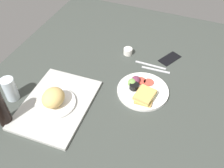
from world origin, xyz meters
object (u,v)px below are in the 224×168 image
at_px(espresso_cup, 128,51).
at_px(fork, 156,70).
at_px(drinking_glass, 10,89).
at_px(serving_tray, 57,104).
at_px(bread_plate_near, 54,100).
at_px(soda_bottle, 0,109).
at_px(knife, 151,65).
at_px(cell_phone, 170,58).
at_px(plate_with_salad, 142,90).

relative_size(espresso_cup, fork, 0.33).
bearing_deg(fork, drinking_glass, 34.62).
relative_size(serving_tray, bread_plate_near, 2.18).
bearing_deg(fork, serving_tray, 45.49).
relative_size(bread_plate_near, soda_bottle, 1.02).
relative_size(knife, cell_phone, 1.32).
distance_m(plate_with_salad, drinking_glass, 0.69).
bearing_deg(knife, fork, 143.64).
bearing_deg(plate_with_salad, bread_plate_near, 124.34).
xyz_separation_m(plate_with_salad, knife, (0.24, 0.02, -0.01)).
bearing_deg(serving_tray, knife, -37.00).
relative_size(serving_tray, fork, 2.65).
bearing_deg(plate_with_salad, espresso_cup, 31.97).
bearing_deg(cell_phone, knife, 165.09).
bearing_deg(plate_with_salad, knife, 3.83).
distance_m(plate_with_salad, fork, 0.21).
bearing_deg(espresso_cup, cell_phone, -79.36).
bearing_deg(serving_tray, plate_with_salad, -56.80).
bearing_deg(cell_phone, serving_tray, 169.85).
xyz_separation_m(drinking_glass, espresso_cup, (0.58, -0.44, -0.05)).
bearing_deg(soda_bottle, espresso_cup, -27.44).
distance_m(serving_tray, espresso_cup, 0.58).
bearing_deg(espresso_cup, fork, -112.24).
bearing_deg(drinking_glass, knife, -49.13).
relative_size(bread_plate_near, knife, 1.09).
relative_size(soda_bottle, cell_phone, 1.41).
height_order(serving_tray, soda_bottle, soda_bottle).
xyz_separation_m(bread_plate_near, drinking_glass, (-0.03, 0.24, 0.01)).
distance_m(bread_plate_near, plate_with_salad, 0.47).
bearing_deg(soda_bottle, plate_with_salad, -52.13).
distance_m(serving_tray, plate_with_salad, 0.46).
bearing_deg(fork, cell_phone, -115.53).
height_order(plate_with_salad, soda_bottle, soda_bottle).
bearing_deg(serving_tray, soda_bottle, 136.35).
bearing_deg(knife, plate_with_salad, 94.34).
distance_m(bread_plate_near, knife, 0.62).
xyz_separation_m(soda_bottle, espresso_cup, (0.72, -0.38, -0.08)).
relative_size(bread_plate_near, espresso_cup, 3.69).
bearing_deg(serving_tray, drinking_glass, 99.45).
height_order(drinking_glass, soda_bottle, soda_bottle).
bearing_deg(drinking_glass, bread_plate_near, -83.12).
bearing_deg(cell_phone, plate_with_salad, -165.29).
height_order(soda_bottle, knife, soda_bottle).
bearing_deg(knife, serving_tray, 53.51).
relative_size(plate_with_salad, knife, 1.47).
distance_m(plate_with_salad, cell_phone, 0.35).
bearing_deg(espresso_cup, soda_bottle, 152.56).
xyz_separation_m(drinking_glass, knife, (0.53, -0.61, -0.06)).
relative_size(plate_with_salad, drinking_glass, 2.12).
distance_m(drinking_glass, knife, 0.81).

